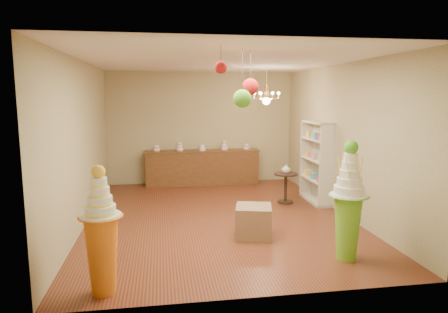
{
  "coord_description": "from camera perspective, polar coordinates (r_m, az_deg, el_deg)",
  "views": [
    {
      "loc": [
        -1.08,
        -7.55,
        2.36
      ],
      "look_at": [
        0.12,
        0.0,
        1.2
      ],
      "focal_mm": 32.0,
      "sensor_mm": 36.0,
      "label": 1
    }
  ],
  "objects": [
    {
      "name": "floor",
      "position": [
        7.98,
        -0.85,
        -8.55
      ],
      "size": [
        6.5,
        6.5,
        0.0
      ],
      "primitive_type": "plane",
      "color": "#592918",
      "rests_on": "ground"
    },
    {
      "name": "ceiling",
      "position": [
        7.65,
        -0.9,
        13.45
      ],
      "size": [
        6.5,
        6.5,
        0.0
      ],
      "primitive_type": "plane",
      "rotation": [
        3.14,
        0.0,
        0.0
      ],
      "color": "silver",
      "rests_on": "ground"
    },
    {
      "name": "wall_back",
      "position": [
        10.89,
        -3.31,
        4.11
      ],
      "size": [
        5.0,
        0.04,
        3.0
      ],
      "primitive_type": "cube",
      "color": "tan",
      "rests_on": "ground"
    },
    {
      "name": "wall_front",
      "position": [
        4.52,
        5.0,
        -2.36
      ],
      "size": [
        5.0,
        0.04,
        3.0
      ],
      "primitive_type": "cube",
      "color": "tan",
      "rests_on": "ground"
    },
    {
      "name": "wall_left",
      "position": [
        7.73,
        -19.56,
        1.76
      ],
      "size": [
        0.04,
        6.5,
        3.0
      ],
      "primitive_type": "cube",
      "color": "tan",
      "rests_on": "ground"
    },
    {
      "name": "wall_right",
      "position": [
        8.4,
        16.28,
        2.43
      ],
      "size": [
        0.04,
        6.5,
        3.0
      ],
      "primitive_type": "cube",
      "color": "tan",
      "rests_on": "ground"
    },
    {
      "name": "pedestal_green",
      "position": [
        6.05,
        17.3,
        -7.49
      ],
      "size": [
        0.7,
        0.7,
        1.75
      ],
      "rotation": [
        0.0,
        0.0,
        0.4
      ],
      "color": "#69B628",
      "rests_on": "floor"
    },
    {
      "name": "pedestal_orange",
      "position": [
        5.06,
        -17.05,
        -11.76
      ],
      "size": [
        0.63,
        0.63,
        1.57
      ],
      "rotation": [
        0.0,
        0.0,
        -0.38
      ],
      "color": "orange",
      "rests_on": "floor"
    },
    {
      "name": "burlap_riser",
      "position": [
        6.82,
        4.24,
        -9.24
      ],
      "size": [
        0.71,
        0.71,
        0.53
      ],
      "primitive_type": "cube",
      "rotation": [
        0.0,
        0.0,
        -0.24
      ],
      "color": "brown",
      "rests_on": "floor"
    },
    {
      "name": "sideboard",
      "position": [
        10.74,
        -3.11,
        -1.45
      ],
      "size": [
        3.04,
        0.54,
        1.16
      ],
      "color": "#58351B",
      "rests_on": "floor"
    },
    {
      "name": "shelving_unit",
      "position": [
        9.14,
        13.07,
        -0.75
      ],
      "size": [
        0.33,
        1.2,
        1.8
      ],
      "color": "beige",
      "rests_on": "floor"
    },
    {
      "name": "round_table",
      "position": [
        8.98,
        8.8,
        -3.85
      ],
      "size": [
        0.68,
        0.68,
        0.67
      ],
      "rotation": [
        0.0,
        0.0,
        -0.39
      ],
      "color": "black",
      "rests_on": "floor"
    },
    {
      "name": "vase",
      "position": [
        8.91,
        8.85,
        -1.74
      ],
      "size": [
        0.24,
        0.24,
        0.2
      ],
      "primitive_type": "imported",
      "rotation": [
        0.0,
        0.0,
        0.27
      ],
      "color": "beige",
      "rests_on": "round_table"
    },
    {
      "name": "pom_red_left",
      "position": [
        5.73,
        3.78,
        9.92
      ],
      "size": [
        0.23,
        0.23,
        0.63
      ],
      "color": "#42362F",
      "rests_on": "ceiling"
    },
    {
      "name": "pom_green_mid",
      "position": [
        5.5,
        2.63,
        8.27
      ],
      "size": [
        0.25,
        0.25,
        0.8
      ],
      "color": "#42362F",
      "rests_on": "ceiling"
    },
    {
      "name": "pom_red_right",
      "position": [
        5.12,
        -0.44,
        12.62
      ],
      "size": [
        0.16,
        0.16,
        0.37
      ],
      "color": "#42362F",
      "rests_on": "ceiling"
    },
    {
      "name": "chandelier",
      "position": [
        9.15,
        6.07,
        8.24
      ],
      "size": [
        0.77,
        0.77,
        0.85
      ],
      "rotation": [
        0.0,
        0.0,
        -0.28
      ],
      "color": "#EF9C54",
      "rests_on": "ceiling"
    }
  ]
}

